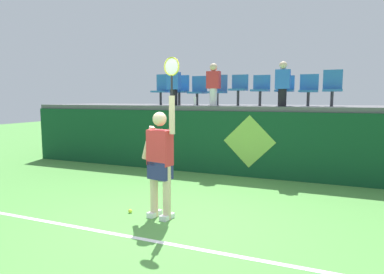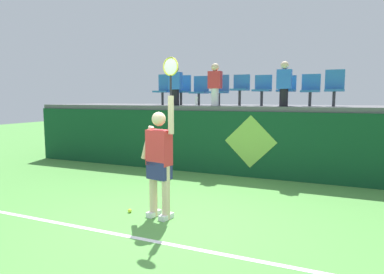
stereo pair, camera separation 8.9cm
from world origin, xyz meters
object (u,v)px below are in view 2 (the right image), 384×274
Objects in this scene: stadium_chair_4 at (240,88)px; stadium_chair_5 at (262,88)px; stadium_chair_1 at (182,89)px; stadium_chair_6 at (286,89)px; tennis_ball at (130,211)px; stadium_chair_2 at (200,90)px; stadium_chair_3 at (220,89)px; spectator_2 at (284,83)px; water_bottle at (196,101)px; spectator_1 at (175,85)px; spectator_0 at (215,84)px; stadium_chair_0 at (164,88)px; tennis_player at (160,159)px; stadium_chair_7 at (311,88)px; stadium_chair_8 at (334,86)px.

stadium_chair_4 reaches higher than stadium_chair_5.
stadium_chair_1 reaches higher than stadium_chair_5.
stadium_chair_4 is 1.07× the size of stadium_chair_6.
stadium_chair_2 is (-0.39, 4.13, 2.11)m from tennis_ball.
spectator_2 is at bearing -14.42° from stadium_chair_3.
stadium_chair_3 is (0.44, 0.60, 0.33)m from water_bottle.
stadium_chair_5 is at bearing 0.05° from stadium_chair_4.
stadium_chair_1 is 1.07× the size of stadium_chair_5.
spectator_1 is (-0.54, -0.43, 0.13)m from stadium_chair_2.
stadium_chair_5 is at bearing 19.22° from spectator_0.
stadium_chair_5 is 0.60m from stadium_chair_6.
stadium_chair_4 is at bearing -0.42° from stadium_chair_2.
stadium_chair_3 is (0.59, 0.00, 0.01)m from stadium_chair_2.
stadium_chair_0 reaches higher than stadium_chair_2.
stadium_chair_0 reaches higher than tennis_player.
spectator_0 reaches higher than spectator_1.
spectator_0 reaches higher than stadium_chair_4.
tennis_ball is (-0.58, 0.00, -0.92)m from tennis_player.
tennis_player is 4.72m from stadium_chair_7.
stadium_chair_8 is 4.01m from spectator_1.
spectator_1 reaches higher than stadium_chair_5.
stadium_chair_8 is (3.45, 0.00, 0.04)m from stadium_chair_2.
tennis_ball is 4.72m from stadium_chair_4.
water_bottle is (-0.24, 3.53, 1.80)m from tennis_ball.
spectator_1 is (-3.45, -0.43, 0.13)m from stadium_chair_7.
stadium_chair_1 is 1.70m from stadium_chair_4.
stadium_chair_4 is at bearing 14.06° from spectator_1.
stadium_chair_8 reaches higher than tennis_player.
spectator_2 is at bearing -20.51° from stadium_chair_4.
spectator_1 is (-0.69, 0.17, 0.44)m from water_bottle.
stadium_chair_6 is (2.19, 0.59, 0.32)m from water_bottle.
tennis_player is 3.16× the size of stadium_chair_5.
stadium_chair_4 reaches higher than water_bottle.
tennis_ball is 4.73m from spectator_2.
stadium_chair_7 is (1.75, 0.00, -0.04)m from stadium_chair_4.
spectator_2 is at bearing -90.00° from stadium_chair_6.
stadium_chair_0 is at bearing 179.92° from stadium_chair_3.
stadium_chair_1 is 2.92m from spectator_2.
stadium_chair_1 is 3.45m from stadium_chair_7.
stadium_chair_4 reaches higher than stadium_chair_6.
stadium_chair_2 is at bearing 179.58° from stadium_chair_4.
spectator_0 is (-0.38, 3.73, 1.33)m from tennis_player.
stadium_chair_4 is (0.19, 4.13, 1.23)m from tennis_player.
stadium_chair_1 is at bearing 179.71° from stadium_chair_4.
spectator_2 is (2.88, -0.02, -0.01)m from spectator_1.
spectator_2 reaches higher than stadium_chair_5.
spectator_0 is at bearing -171.79° from stadium_chair_8.
stadium_chair_3 is at bearing 90.00° from spectator_0.
stadium_chair_2 is 0.76× the size of spectator_2.
stadium_chair_4 is 1.04× the size of stadium_chair_7.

